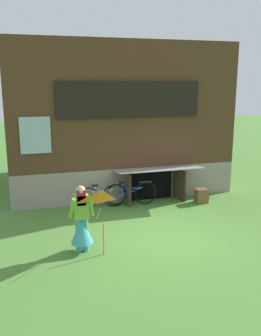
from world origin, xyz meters
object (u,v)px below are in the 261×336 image
kite (102,206)px  bicycle_blue (130,194)px  bicycle_silver (102,196)px  wooden_crate (201,196)px  person (82,224)px

kite → bicycle_blue: 3.84m
bicycle_silver → wooden_crate: bearing=-16.0°
person → wooden_crate: person is taller
person → bicycle_blue: size_ratio=0.90×
person → bicycle_blue: person is taller
bicycle_silver → wooden_crate: (3.23, -0.47, -0.14)m
wooden_crate → kite: bearing=-142.7°
bicycle_silver → wooden_crate: bicycle_silver is taller
bicycle_blue → bicycle_silver: 0.89m
kite → wooden_crate: bearing=37.3°
person → bicycle_silver: 3.19m
person → bicycle_blue: 3.51m
kite → bicycle_blue: bearing=64.4°
person → kite: size_ratio=1.05×
wooden_crate → bicycle_silver: bearing=171.7°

